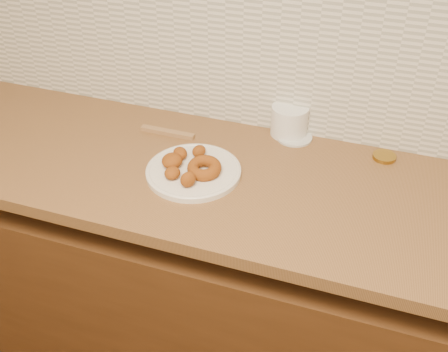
{
  "coord_description": "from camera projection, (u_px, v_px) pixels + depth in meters",
  "views": [
    {
      "loc": [
        0.04,
        0.53,
        1.79
      ],
      "look_at": [
        -0.34,
        1.64,
        0.93
      ],
      "focal_mm": 42.0,
      "sensor_mm": 36.0,
      "label": 1
    }
  ],
  "objects": [
    {
      "name": "wooden_utensil",
      "position": [
        168.0,
        132.0,
        1.68
      ],
      "size": [
        0.18,
        0.02,
        0.01
      ],
      "primitive_type": "cube",
      "rotation": [
        0.0,
        0.0,
        -0.0
      ],
      "color": "olive",
      "rests_on": "butcher_block"
    },
    {
      "name": "donut_plate",
      "position": [
        194.0,
        172.0,
        1.51
      ],
      "size": [
        0.27,
        0.27,
        0.02
      ],
      "primitive_type": "cylinder",
      "color": "white",
      "rests_on": "butcher_block"
    },
    {
      "name": "plastic_tub",
      "position": [
        289.0,
        121.0,
        1.66
      ],
      "size": [
        0.14,
        0.14,
        0.1
      ],
      "primitive_type": "cylinder",
      "rotation": [
        0.0,
        0.0,
        0.25
      ],
      "color": "white",
      "rests_on": "butcher_block"
    },
    {
      "name": "base_cabinet",
      "position": [
        326.0,
        320.0,
        1.73
      ],
      "size": [
        3.6,
        0.6,
        0.77
      ],
      "primitive_type": "cube",
      "color": "#522E15",
      "rests_on": "floor"
    },
    {
      "name": "butcher_block",
      "position": [
        133.0,
        160.0,
        1.6
      ],
      "size": [
        2.3,
        0.62,
        0.04
      ],
      "primitive_type": "cube",
      "color": "brown",
      "rests_on": "base_cabinet"
    },
    {
      "name": "fried_dough_chunks",
      "position": [
        180.0,
        163.0,
        1.5
      ],
      "size": [
        0.14,
        0.2,
        0.04
      ],
      "color": "#8B4B11",
      "rests_on": "donut_plate"
    },
    {
      "name": "backsplash",
      "position": [
        378.0,
        53.0,
        1.47
      ],
      "size": [
        3.6,
        0.02,
        0.6
      ],
      "primitive_type": "cube",
      "color": "silver",
      "rests_on": "wall_back"
    },
    {
      "name": "brass_jar_lid",
      "position": [
        384.0,
        157.0,
        1.57
      ],
      "size": [
        0.07,
        0.07,
        0.01
      ],
      "primitive_type": "cylinder",
      "rotation": [
        0.0,
        0.0,
        0.07
      ],
      "color": "olive",
      "rests_on": "butcher_block"
    },
    {
      "name": "tub_lid",
      "position": [
        294.0,
        137.0,
        1.67
      ],
      "size": [
        0.15,
        0.15,
        0.01
      ],
      "primitive_type": "cylinder",
      "rotation": [
        0.0,
        0.0,
        0.34
      ],
      "color": "silver",
      "rests_on": "butcher_block"
    },
    {
      "name": "ring_donut",
      "position": [
        204.0,
        168.0,
        1.48
      ],
      "size": [
        0.12,
        0.12,
        0.04
      ],
      "primitive_type": "torus",
      "rotation": [
        0.1,
        0.0,
        0.21
      ],
      "color": "#8B4B11",
      "rests_on": "donut_plate"
    }
  ]
}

